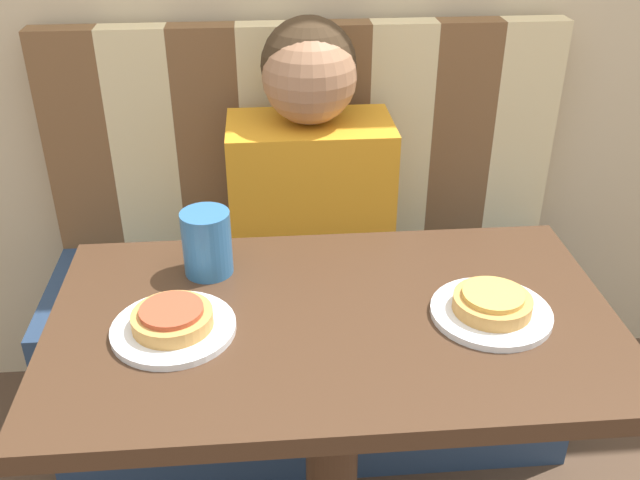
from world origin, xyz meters
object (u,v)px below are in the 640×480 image
at_px(pizza_left, 172,318).
at_px(plate_left, 174,328).
at_px(person, 310,157).
at_px(plate_right, 491,313).
at_px(pizza_right, 492,302).
at_px(drinking_cup, 207,243).

bearing_deg(pizza_left, plate_left, -90.00).
bearing_deg(plate_left, person, 65.10).
bearing_deg(plate_right, person, 114.90).
height_order(pizza_left, pizza_right, same).
distance_m(plate_left, pizza_right, 0.53).
bearing_deg(pizza_right, drinking_cup, 159.36).
distance_m(pizza_right, drinking_cup, 0.51).
height_order(plate_right, pizza_left, pizza_left).
relative_size(person, pizza_right, 4.75).
xyz_separation_m(plate_left, plate_right, (0.53, 0.00, 0.00)).
bearing_deg(plate_right, plate_left, 180.00).
bearing_deg(pizza_right, plate_right, -90.00).
relative_size(pizza_left, drinking_cup, 1.08).
height_order(plate_left, pizza_left, pizza_left).
relative_size(plate_right, pizza_left, 1.54).
distance_m(plate_left, plate_right, 0.53).
xyz_separation_m(person, plate_left, (-0.26, -0.57, -0.05)).
xyz_separation_m(person, pizza_right, (0.26, -0.57, -0.03)).
bearing_deg(drinking_cup, pizza_right, -20.64).
relative_size(plate_left, plate_right, 1.00).
height_order(plate_right, pizza_right, pizza_right).
bearing_deg(plate_right, pizza_right, 90.00).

